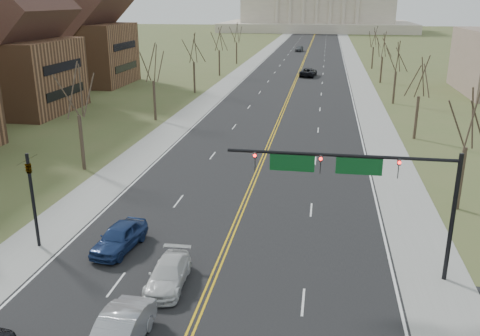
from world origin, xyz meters
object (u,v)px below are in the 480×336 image
(car_sb_inner_second, at_px, (168,274))
(car_sb_outer_second, at_px, (119,237))
(car_sb_inner_lead, at_px, (118,334))
(car_far_nb, at_px, (308,72))
(car_far_sb, at_px, (299,48))
(signal_mast, at_px, (357,175))
(signal_left, at_px, (32,190))

(car_sb_inner_second, relative_size, car_sb_outer_second, 0.97)
(car_sb_inner_second, bearing_deg, car_sb_outer_second, 137.12)
(car_sb_inner_lead, xyz_separation_m, car_far_nb, (4.85, 84.85, 0.01))
(car_sb_inner_second, height_order, car_far_sb, car_far_sb)
(signal_mast, relative_size, car_sb_inner_second, 2.65)
(car_sb_inner_second, bearing_deg, signal_left, 158.84)
(car_sb_inner_second, bearing_deg, car_far_sb, 87.30)
(car_far_sb, bearing_deg, signal_left, -88.09)
(signal_mast, distance_m, car_far_sb, 127.35)
(signal_left, xyz_separation_m, car_sb_outer_second, (5.15, 0.42, -2.90))
(signal_left, bearing_deg, car_sb_inner_lead, -44.37)
(signal_mast, relative_size, car_sb_outer_second, 2.59)
(car_far_nb, xyz_separation_m, car_far_sb, (-4.63, 50.59, -0.00))
(car_sb_inner_second, distance_m, car_far_nb, 79.47)
(car_sb_inner_lead, bearing_deg, signal_mast, 41.36)
(car_sb_inner_lead, height_order, car_far_nb, car_far_nb)
(signal_mast, relative_size, signal_left, 2.02)
(car_sb_outer_second, bearing_deg, signal_mast, 5.58)
(car_sb_inner_lead, relative_size, car_far_nb, 0.83)
(car_sb_inner_lead, distance_m, car_sb_outer_second, 9.70)
(car_sb_inner_second, bearing_deg, car_sb_inner_lead, -98.40)
(car_far_nb, bearing_deg, car_sb_outer_second, 90.77)
(signal_left, relative_size, car_far_sb, 1.22)
(car_sb_inner_second, distance_m, car_sb_outer_second, 5.44)
(signal_mast, height_order, car_sb_inner_lead, signal_mast)
(signal_left, bearing_deg, car_far_nb, 79.87)
(signal_left, xyz_separation_m, car_far_sb, (9.00, 126.86, -2.86))
(car_sb_inner_lead, bearing_deg, signal_left, 136.84)
(car_sb_inner_second, xyz_separation_m, car_sb_outer_second, (-4.16, 3.50, 0.14))
(car_far_nb, bearing_deg, signal_mast, 101.14)
(car_sb_outer_second, bearing_deg, car_far_sb, 95.57)
(car_sb_outer_second, xyz_separation_m, car_far_nb, (8.48, 75.85, 0.04))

